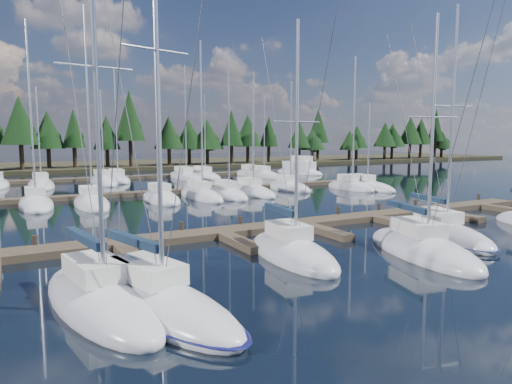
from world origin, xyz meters
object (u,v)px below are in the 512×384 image
front_sailboat_3 (421,249)px  motor_yacht_right (299,171)px  main_dock (306,225)px  front_sailboat_0 (100,300)px  front_sailboat_2 (292,252)px  front_sailboat_1 (155,302)px  front_sailboat_4 (441,234)px

front_sailboat_3 → motor_yacht_right: front_sailboat_3 is taller
main_dock → motor_yacht_right: 45.77m
front_sailboat_0 → motor_yacht_right: bearing=49.3°
main_dock → front_sailboat_0: 16.59m
front_sailboat_2 → front_sailboat_3: 6.75m
front_sailboat_1 → front_sailboat_4: size_ratio=1.13×
front_sailboat_0 → front_sailboat_1: front_sailboat_1 is taller
front_sailboat_1 → motor_yacht_right: (38.15, 47.45, 0.24)m
front_sailboat_0 → front_sailboat_3: 15.79m
front_sailboat_1 → front_sailboat_4: bearing=9.1°
motor_yacht_right → main_dock: bearing=-123.6°
front_sailboat_1 → front_sailboat_2: 8.71m
front_sailboat_1 → front_sailboat_2: front_sailboat_1 is taller
main_dock → front_sailboat_2: (-4.89, -5.76, 0.08)m
front_sailboat_4 → front_sailboat_0: bearing=-175.0°
front_sailboat_2 → motor_yacht_right: size_ratio=1.18×
front_sailboat_4 → motor_yacht_right: (20.06, 44.55, 0.25)m
front_sailboat_1 → front_sailboat_3: size_ratio=1.26×
motor_yacht_right → front_sailboat_2: bearing=-124.5°
front_sailboat_0 → front_sailboat_3: (15.79, -0.27, -0.02)m
main_dock → motor_yacht_right: (25.31, 38.13, 0.33)m
motor_yacht_right → front_sailboat_3: bearing=-117.3°
front_sailboat_0 → front_sailboat_2: (9.58, 2.37, -0.01)m
front_sailboat_0 → front_sailboat_3: front_sailboat_0 is taller
front_sailboat_3 → front_sailboat_4: front_sailboat_4 is taller
front_sailboat_1 → front_sailboat_4: 18.32m
front_sailboat_0 → front_sailboat_1: (1.62, -1.18, 0.00)m
front_sailboat_2 → front_sailboat_4: bearing=-3.7°
front_sailboat_1 → main_dock: bearing=36.0°
front_sailboat_0 → front_sailboat_4: bearing=5.0°
front_sailboat_2 → main_dock: bearing=49.7°
main_dock → front_sailboat_2: front_sailboat_2 is taller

